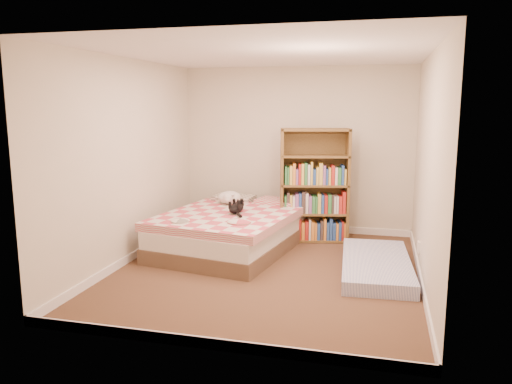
% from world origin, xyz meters
% --- Properties ---
extents(room, '(3.51, 4.01, 2.51)m').
position_xyz_m(room, '(0.00, 0.00, 1.20)').
color(room, '#40291B').
rests_on(room, ground).
extents(bed, '(1.86, 2.38, 0.58)m').
position_xyz_m(bed, '(-0.66, 0.78, 0.26)').
color(bed, brown).
rests_on(bed, room).
extents(bookshelf, '(1.04, 0.53, 1.61)m').
position_xyz_m(bookshelf, '(0.36, 1.48, 0.58)').
color(bookshelf, '#503B1B').
rests_on(bookshelf, room).
extents(floor_mattress, '(0.88, 1.77, 0.16)m').
position_xyz_m(floor_mattress, '(1.26, 0.28, 0.08)').
color(floor_mattress, '#6773AC').
rests_on(floor_mattress, room).
extents(black_cat, '(0.21, 0.63, 0.14)m').
position_xyz_m(black_cat, '(-0.58, 0.75, 0.58)').
color(black_cat, black).
rests_on(black_cat, bed).
extents(white_dog, '(0.48, 0.49, 0.18)m').
position_xyz_m(white_dog, '(-0.85, 1.29, 0.61)').
color(white_dog, white).
rests_on(white_dog, bed).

